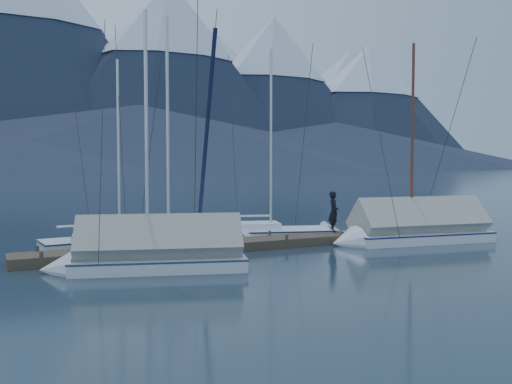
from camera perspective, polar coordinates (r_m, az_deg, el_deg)
ground at (r=19.79m, az=2.64°, el=-6.64°), size 1000.00×1000.00×0.00m
mountain_range at (r=391.59m, az=-25.12°, el=10.84°), size 877.00×584.00×150.50m
dock at (r=21.52m, az=-0.00°, el=-5.57°), size 18.00×1.50×0.54m
mooring_posts at (r=21.26m, az=-1.21°, el=-5.02°), size 15.12×1.52×0.35m
sailboat_open_left at (r=22.67m, az=-13.11°, el=-5.12°), size 6.32×2.65×8.18m
sailboat_open_mid at (r=22.36m, az=-7.84°, el=-5.09°), size 7.84×3.44×10.08m
sailboat_open_right at (r=24.08m, az=2.70°, el=-4.53°), size 7.16×3.90×9.12m
sailboat_covered_near at (r=23.69m, az=15.69°, el=-4.04°), size 7.34×3.37×9.22m
sailboat_covered_far at (r=17.27m, az=-11.75°, el=-6.68°), size 6.54×3.67×8.79m
person at (r=23.83m, az=8.16°, el=-2.06°), size 0.63×0.76×1.77m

